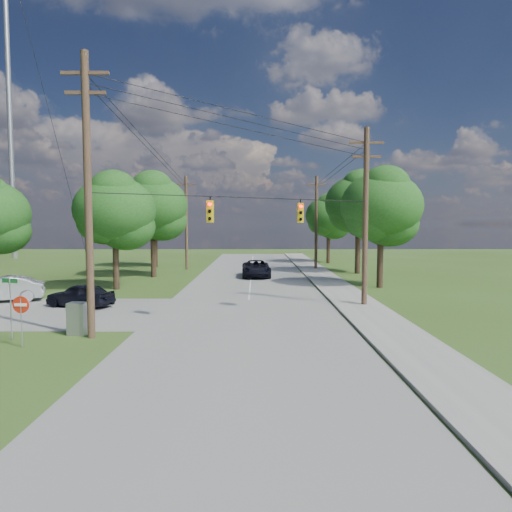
{
  "coord_description": "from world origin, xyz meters",
  "views": [
    {
      "loc": [
        2.47,
        -18.87,
        4.87
      ],
      "look_at": [
        2.46,
        5.0,
        3.2
      ],
      "focal_mm": 32.0,
      "sensor_mm": 36.0,
      "label": 1
    }
  ],
  "objects_px": {
    "pole_north_e": "(316,222)",
    "control_cabinet": "(78,319)",
    "car_main_north": "(256,269)",
    "car_cross_dark": "(80,295)",
    "pole_ne": "(365,214)",
    "do_not_enter_sign": "(21,310)",
    "car_cross_silver": "(2,289)",
    "pole_sw": "(88,192)",
    "pole_north_w": "(186,222)"
  },
  "relations": [
    {
      "from": "control_cabinet",
      "to": "do_not_enter_sign",
      "type": "distance_m",
      "value": 2.63
    },
    {
      "from": "pole_ne",
      "to": "car_cross_dark",
      "type": "distance_m",
      "value": 17.41
    },
    {
      "from": "car_main_north",
      "to": "control_cabinet",
      "type": "height_order",
      "value": "car_main_north"
    },
    {
      "from": "car_main_north",
      "to": "pole_north_e",
      "type": "bearing_deg",
      "value": 46.07
    },
    {
      "from": "car_cross_dark",
      "to": "car_cross_silver",
      "type": "height_order",
      "value": "car_cross_silver"
    },
    {
      "from": "pole_north_e",
      "to": "control_cabinet",
      "type": "distance_m",
      "value": 32.68
    },
    {
      "from": "do_not_enter_sign",
      "to": "car_main_north",
      "type": "bearing_deg",
      "value": 73.0
    },
    {
      "from": "pole_north_e",
      "to": "car_main_north",
      "type": "bearing_deg",
      "value": -131.97
    },
    {
      "from": "car_cross_dark",
      "to": "car_main_north",
      "type": "bearing_deg",
      "value": 165.1
    },
    {
      "from": "pole_north_w",
      "to": "car_cross_dark",
      "type": "height_order",
      "value": "pole_north_w"
    },
    {
      "from": "car_cross_dark",
      "to": "car_cross_silver",
      "type": "xyz_separation_m",
      "value": [
        -5.51,
        1.69,
        0.09
      ]
    },
    {
      "from": "pole_north_w",
      "to": "pole_north_e",
      "type": "bearing_deg",
      "value": 0.0
    },
    {
      "from": "pole_north_e",
      "to": "do_not_enter_sign",
      "type": "height_order",
      "value": "pole_north_e"
    },
    {
      "from": "pole_ne",
      "to": "pole_north_e",
      "type": "relative_size",
      "value": 1.05
    },
    {
      "from": "control_cabinet",
      "to": "car_cross_dark",
      "type": "bearing_deg",
      "value": 118.01
    },
    {
      "from": "pole_ne",
      "to": "pole_north_w",
      "type": "relative_size",
      "value": 1.05
    },
    {
      "from": "pole_sw",
      "to": "car_cross_silver",
      "type": "xyz_separation_m",
      "value": [
        -8.75,
        8.9,
        -5.41
      ]
    },
    {
      "from": "pole_ne",
      "to": "control_cabinet",
      "type": "bearing_deg",
      "value": -153.67
    },
    {
      "from": "pole_north_e",
      "to": "control_cabinet",
      "type": "bearing_deg",
      "value": -116.16
    },
    {
      "from": "control_cabinet",
      "to": "do_not_enter_sign",
      "type": "relative_size",
      "value": 0.7
    },
    {
      "from": "car_main_north",
      "to": "do_not_enter_sign",
      "type": "relative_size",
      "value": 2.68
    },
    {
      "from": "pole_ne",
      "to": "car_cross_silver",
      "type": "distance_m",
      "value": 22.77
    },
    {
      "from": "pole_north_e",
      "to": "pole_north_w",
      "type": "bearing_deg",
      "value": 180.0
    },
    {
      "from": "pole_north_e",
      "to": "car_cross_silver",
      "type": "bearing_deg",
      "value": -137.07
    },
    {
      "from": "pole_ne",
      "to": "car_cross_dark",
      "type": "bearing_deg",
      "value": -178.65
    },
    {
      "from": "car_cross_silver",
      "to": "car_main_north",
      "type": "relative_size",
      "value": 0.87
    },
    {
      "from": "car_main_north",
      "to": "pole_north_w",
      "type": "bearing_deg",
      "value": 134.31
    },
    {
      "from": "car_cross_dark",
      "to": "car_main_north",
      "type": "xyz_separation_m",
      "value": [
        10.32,
        15.25,
        0.07
      ]
    },
    {
      "from": "car_cross_silver",
      "to": "car_cross_dark",
      "type": "bearing_deg",
      "value": 52.71
    },
    {
      "from": "pole_north_e",
      "to": "car_cross_dark",
      "type": "relative_size",
      "value": 2.45
    },
    {
      "from": "do_not_enter_sign",
      "to": "car_cross_dark",
      "type": "bearing_deg",
      "value": 100.97
    },
    {
      "from": "pole_north_e",
      "to": "do_not_enter_sign",
      "type": "distance_m",
      "value": 35.05
    },
    {
      "from": "car_main_north",
      "to": "do_not_enter_sign",
      "type": "distance_m",
      "value": 25.73
    },
    {
      "from": "pole_sw",
      "to": "pole_north_w",
      "type": "height_order",
      "value": "pole_sw"
    },
    {
      "from": "pole_ne",
      "to": "car_main_north",
      "type": "height_order",
      "value": "pole_ne"
    },
    {
      "from": "pole_north_e",
      "to": "car_main_north",
      "type": "relative_size",
      "value": 1.82
    },
    {
      "from": "car_main_north",
      "to": "car_cross_silver",
      "type": "bearing_deg",
      "value": -141.38
    },
    {
      "from": "pole_ne",
      "to": "pole_north_w",
      "type": "bearing_deg",
      "value": 122.29
    },
    {
      "from": "pole_north_e",
      "to": "car_cross_silver",
      "type": "relative_size",
      "value": 2.09
    },
    {
      "from": "car_cross_silver",
      "to": "control_cabinet",
      "type": "bearing_deg",
      "value": 23.43
    },
    {
      "from": "pole_north_e",
      "to": "pole_ne",
      "type": "bearing_deg",
      "value": -90.0
    },
    {
      "from": "pole_ne",
      "to": "car_main_north",
      "type": "distance_m",
      "value": 16.85
    },
    {
      "from": "pole_north_e",
      "to": "car_cross_dark",
      "type": "xyz_separation_m",
      "value": [
        -16.74,
        -22.39,
        -4.4
      ]
    },
    {
      "from": "car_cross_silver",
      "to": "control_cabinet",
      "type": "height_order",
      "value": "car_cross_silver"
    },
    {
      "from": "pole_sw",
      "to": "do_not_enter_sign",
      "type": "xyz_separation_m",
      "value": [
        -2.19,
        -1.54,
        -4.71
      ]
    },
    {
      "from": "control_cabinet",
      "to": "car_main_north",
      "type": "bearing_deg",
      "value": 78.03
    },
    {
      "from": "do_not_enter_sign",
      "to": "pole_north_w",
      "type": "bearing_deg",
      "value": 90.82
    },
    {
      "from": "do_not_enter_sign",
      "to": "pole_sw",
      "type": "bearing_deg",
      "value": 39.14
    },
    {
      "from": "pole_north_e",
      "to": "car_cross_silver",
      "type": "xyz_separation_m",
      "value": [
        -22.25,
        -20.7,
        -4.31
      ]
    },
    {
      "from": "pole_ne",
      "to": "car_main_north",
      "type": "relative_size",
      "value": 1.91
    }
  ]
}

